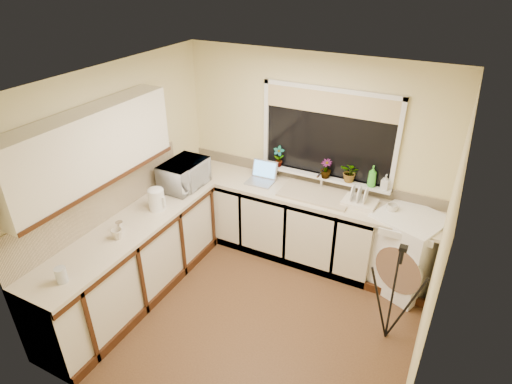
{
  "coord_description": "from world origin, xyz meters",
  "views": [
    {
      "loc": [
        1.54,
        -2.96,
        3.34
      ],
      "look_at": [
        -0.25,
        0.55,
        1.15
      ],
      "focal_mm": 29.92,
      "sensor_mm": 36.0,
      "label": 1
    }
  ],
  "objects_px": {
    "laptop": "(262,176)",
    "plant_c": "(326,169)",
    "steel_jar": "(120,226)",
    "washing_machine": "(404,252)",
    "plant_d": "(350,172)",
    "tripod": "(394,294)",
    "cup_left": "(117,234)",
    "soap_bottle_green": "(372,176)",
    "kettle": "(156,200)",
    "plant_a": "(279,157)",
    "microwave": "(184,174)",
    "dish_rack": "(360,203)",
    "glass_jug": "(61,275)",
    "soap_bottle_clear": "(385,182)",
    "cup_back": "(392,208)"
  },
  "relations": [
    {
      "from": "plant_c",
      "to": "soap_bottle_clear",
      "type": "height_order",
      "value": "plant_c"
    },
    {
      "from": "dish_rack",
      "to": "glass_jug",
      "type": "relative_size",
      "value": 2.61
    },
    {
      "from": "plant_a",
      "to": "soap_bottle_clear",
      "type": "relative_size",
      "value": 1.48
    },
    {
      "from": "steel_jar",
      "to": "cup_left",
      "type": "height_order",
      "value": "cup_left"
    },
    {
      "from": "microwave",
      "to": "plant_c",
      "type": "distance_m",
      "value": 1.68
    },
    {
      "from": "cup_left",
      "to": "kettle",
      "type": "bearing_deg",
      "value": 90.26
    },
    {
      "from": "microwave",
      "to": "soap_bottle_green",
      "type": "bearing_deg",
      "value": -69.39
    },
    {
      "from": "dish_rack",
      "to": "tripod",
      "type": "height_order",
      "value": "tripod"
    },
    {
      "from": "plant_a",
      "to": "tripod",
      "type": "bearing_deg",
      "value": -32.73
    },
    {
      "from": "microwave",
      "to": "plant_d",
      "type": "bearing_deg",
      "value": -66.91
    },
    {
      "from": "steel_jar",
      "to": "cup_left",
      "type": "bearing_deg",
      "value": -58.14
    },
    {
      "from": "steel_jar",
      "to": "microwave",
      "type": "relative_size",
      "value": 0.18
    },
    {
      "from": "tripod",
      "to": "plant_d",
      "type": "relative_size",
      "value": 4.59
    },
    {
      "from": "tripod",
      "to": "soap_bottle_green",
      "type": "bearing_deg",
      "value": 137.87
    },
    {
      "from": "glass_jug",
      "to": "steel_jar",
      "type": "bearing_deg",
      "value": 97.14
    },
    {
      "from": "plant_d",
      "to": "plant_c",
      "type": "bearing_deg",
      "value": -174.3
    },
    {
      "from": "kettle",
      "to": "plant_c",
      "type": "relative_size",
      "value": 1.02
    },
    {
      "from": "cup_back",
      "to": "cup_left",
      "type": "bearing_deg",
      "value": -143.12
    },
    {
      "from": "glass_jug",
      "to": "cup_left",
      "type": "distance_m",
      "value": 0.7
    },
    {
      "from": "microwave",
      "to": "dish_rack",
      "type": "bearing_deg",
      "value": -74.44
    },
    {
      "from": "dish_rack",
      "to": "glass_jug",
      "type": "height_order",
      "value": "glass_jug"
    },
    {
      "from": "plant_c",
      "to": "soap_bottle_green",
      "type": "relative_size",
      "value": 0.9
    },
    {
      "from": "plant_d",
      "to": "kettle",
      "type": "bearing_deg",
      "value": -143.54
    },
    {
      "from": "cup_back",
      "to": "tripod",
      "type": "bearing_deg",
      "value": -73.93
    },
    {
      "from": "washing_machine",
      "to": "cup_back",
      "type": "distance_m",
      "value": 0.53
    },
    {
      "from": "plant_d",
      "to": "plant_a",
      "type": "bearing_deg",
      "value": -179.77
    },
    {
      "from": "washing_machine",
      "to": "glass_jug",
      "type": "height_order",
      "value": "glass_jug"
    },
    {
      "from": "plant_c",
      "to": "plant_a",
      "type": "bearing_deg",
      "value": 177.71
    },
    {
      "from": "plant_c",
      "to": "plant_d",
      "type": "xyz_separation_m",
      "value": [
        0.28,
        0.03,
        0.01
      ]
    },
    {
      "from": "washing_machine",
      "to": "microwave",
      "type": "bearing_deg",
      "value": -146.66
    },
    {
      "from": "dish_rack",
      "to": "glass_jug",
      "type": "xyz_separation_m",
      "value": [
        -1.92,
        -2.41,
        0.04
      ]
    },
    {
      "from": "plant_c",
      "to": "soap_bottle_green",
      "type": "bearing_deg",
      "value": 3.01
    },
    {
      "from": "washing_machine",
      "to": "microwave",
      "type": "relative_size",
      "value": 1.6
    },
    {
      "from": "kettle",
      "to": "plant_d",
      "type": "xyz_separation_m",
      "value": [
        1.76,
        1.3,
        0.15
      ]
    },
    {
      "from": "washing_machine",
      "to": "glass_jug",
      "type": "distance_m",
      "value": 3.48
    },
    {
      "from": "dish_rack",
      "to": "steel_jar",
      "type": "xyz_separation_m",
      "value": [
        -2.03,
        -1.6,
        0.02
      ]
    },
    {
      "from": "kettle",
      "to": "plant_a",
      "type": "bearing_deg",
      "value": 56.35
    },
    {
      "from": "plant_c",
      "to": "cup_left",
      "type": "height_order",
      "value": "plant_c"
    },
    {
      "from": "plant_c",
      "to": "tripod",
      "type": "bearing_deg",
      "value": -44.6
    },
    {
      "from": "microwave",
      "to": "plant_a",
      "type": "bearing_deg",
      "value": -50.08
    },
    {
      "from": "steel_jar",
      "to": "soap_bottle_clear",
      "type": "bearing_deg",
      "value": 39.07
    },
    {
      "from": "dish_rack",
      "to": "plant_d",
      "type": "xyz_separation_m",
      "value": [
        -0.19,
        0.21,
        0.24
      ]
    },
    {
      "from": "washing_machine",
      "to": "microwave",
      "type": "height_order",
      "value": "microwave"
    },
    {
      "from": "laptop",
      "to": "plant_c",
      "type": "distance_m",
      "value": 0.8
    },
    {
      "from": "kettle",
      "to": "soap_bottle_clear",
      "type": "bearing_deg",
      "value": 31.09
    },
    {
      "from": "plant_d",
      "to": "soap_bottle_clear",
      "type": "relative_size",
      "value": 1.35
    },
    {
      "from": "cup_back",
      "to": "cup_left",
      "type": "relative_size",
      "value": 1.05
    },
    {
      "from": "tripod",
      "to": "soap_bottle_clear",
      "type": "bearing_deg",
      "value": 131.19
    },
    {
      "from": "steel_jar",
      "to": "washing_machine",
      "type": "bearing_deg",
      "value": 31.28
    },
    {
      "from": "steel_jar",
      "to": "kettle",
      "type": "bearing_deg",
      "value": 82.23
    }
  ]
}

